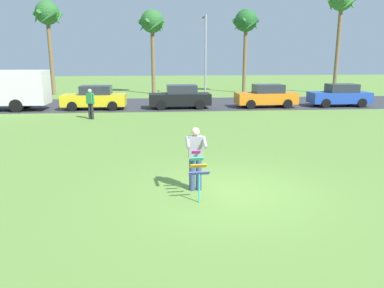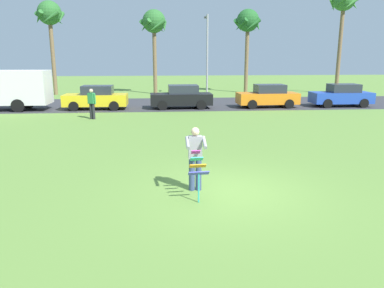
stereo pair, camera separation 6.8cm
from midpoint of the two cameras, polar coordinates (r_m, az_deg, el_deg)
ground_plane at (r=10.21m, az=5.76°, el=-7.21°), size 120.00×120.00×0.00m
road_strip at (r=28.51m, az=-1.19°, el=6.12°), size 120.00×8.00×0.01m
person_kite_flyer at (r=9.97m, az=0.69°, el=-1.90°), size 0.54×0.66×1.73m
kite_held at (r=9.33m, az=1.08°, el=-3.67°), size 0.52×0.65×1.23m
parked_truck_red_cab at (r=27.87m, az=-26.67°, el=7.46°), size 6.72×2.16×2.62m
parked_car_yellow at (r=26.33m, az=-14.27°, el=6.80°), size 4.21×1.86×1.60m
parked_car_black at (r=26.03m, az=-1.53°, el=7.13°), size 4.24×1.92×1.60m
parked_car_orange at (r=27.07m, az=11.52°, el=7.11°), size 4.25×1.94×1.60m
parked_car_blue at (r=29.03m, az=21.82°, el=6.83°), size 4.23×1.89×1.60m
palm_tree_left_near at (r=37.53m, az=-20.75°, el=17.60°), size 2.58×2.71×8.32m
palm_tree_right_near at (r=36.26m, az=-5.73°, el=17.58°), size 2.58×2.71×7.67m
palm_tree_centre_far at (r=37.65m, az=8.51°, el=17.59°), size 2.58×2.71×7.84m
palm_tree_far_left at (r=39.09m, az=22.07°, el=19.06°), size 2.58×2.71×9.63m
streetlight_pole at (r=33.80m, az=2.36°, el=14.01°), size 0.24×1.65×7.00m
person_walker_near at (r=22.25m, az=-14.89°, el=6.05°), size 0.51×0.37×1.73m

